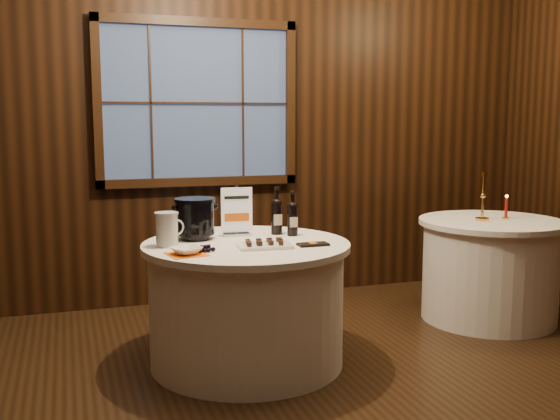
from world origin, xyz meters
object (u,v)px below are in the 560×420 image
object	(u,v)px
port_bottle_right	(293,216)
glass_pitcher	(167,229)
chocolate_plate	(264,244)
side_table	(490,269)
port_bottle_left	(277,214)
main_table	(247,303)
sign_stand	(237,219)
ice_bucket	(195,218)
red_candle	(506,209)
brass_candlestick	(483,203)
chocolate_box	(313,244)
grape_bunch	(206,249)
cracker_bowl	(186,250)

from	to	relation	value
port_bottle_right	glass_pitcher	size ratio (longest dim) A/B	1.43
chocolate_plate	side_table	bearing A→B (deg)	13.80
port_bottle_right	glass_pitcher	distance (m)	0.83
port_bottle_left	main_table	bearing A→B (deg)	-136.34
sign_stand	ice_bucket	world-z (taller)	sign_stand
port_bottle_right	chocolate_plate	xyz separation A→B (m)	(-0.29, -0.31, -0.11)
main_table	port_bottle_right	world-z (taller)	port_bottle_right
port_bottle_right	red_candle	world-z (taller)	port_bottle_right
port_bottle_left	brass_candlestick	world-z (taller)	brass_candlestick
port_bottle_right	brass_candlestick	bearing A→B (deg)	11.97
chocolate_box	sign_stand	bearing A→B (deg)	127.11
grape_bunch	red_candle	xyz separation A→B (m)	(2.42, 0.51, 0.05)
red_candle	cracker_bowl	bearing A→B (deg)	-167.94
side_table	main_table	bearing A→B (deg)	-171.47
port_bottle_left	port_bottle_right	xyz separation A→B (m)	(0.08, -0.08, -0.01)
sign_stand	red_candle	size ratio (longest dim) A/B	1.76
side_table	brass_candlestick	size ratio (longest dim) A/B	2.96
sign_stand	red_candle	xyz separation A→B (m)	(2.12, 0.06, -0.04)
ice_bucket	chocolate_box	distance (m)	0.77
cracker_bowl	sign_stand	bearing A→B (deg)	49.33
side_table	grape_bunch	bearing A→B (deg)	-167.48
port_bottle_left	glass_pitcher	size ratio (longest dim) A/B	1.54
main_table	brass_candlestick	world-z (taller)	brass_candlestick
ice_bucket	main_table	bearing A→B (deg)	-37.29
port_bottle_left	chocolate_box	size ratio (longest dim) A/B	1.71
sign_stand	chocolate_box	size ratio (longest dim) A/B	1.78
chocolate_box	red_candle	world-z (taller)	red_candle
grape_bunch	glass_pitcher	world-z (taller)	glass_pitcher
main_table	port_bottle_left	bearing A→B (deg)	39.40
port_bottle_right	grape_bunch	size ratio (longest dim) A/B	1.76
port_bottle_right	ice_bucket	distance (m)	0.63
sign_stand	chocolate_box	distance (m)	0.59
side_table	chocolate_plate	size ratio (longest dim) A/B	3.22
side_table	grape_bunch	distance (m)	2.39
chocolate_plate	cracker_bowl	world-z (taller)	chocolate_plate
port_bottle_left	port_bottle_right	bearing A→B (deg)	-41.59
sign_stand	side_table	bearing A→B (deg)	5.92
port_bottle_left	chocolate_plate	distance (m)	0.46
glass_pitcher	port_bottle_right	bearing A→B (deg)	-13.55
sign_stand	port_bottle_left	bearing A→B (deg)	0.12
cracker_bowl	brass_candlestick	bearing A→B (deg)	13.18
ice_bucket	brass_candlestick	xyz separation A→B (m)	(2.19, 0.09, -0.01)
main_table	port_bottle_left	size ratio (longest dim) A/B	4.07
grape_bunch	port_bottle_left	bearing A→B (deg)	37.28
chocolate_box	red_candle	distance (m)	1.84
glass_pitcher	cracker_bowl	world-z (taller)	glass_pitcher
glass_pitcher	brass_candlestick	world-z (taller)	brass_candlestick
main_table	sign_stand	distance (m)	0.55
main_table	ice_bucket	world-z (taller)	ice_bucket
chocolate_box	port_bottle_left	bearing A→B (deg)	100.75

